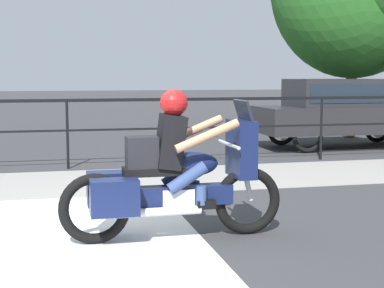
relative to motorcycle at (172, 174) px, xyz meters
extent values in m
plane|color=#38383A|center=(-0.95, 0.16, -0.70)|extent=(120.00, 120.00, 0.00)
cube|color=#99968E|center=(-0.95, 3.56, -0.69)|extent=(44.00, 2.40, 0.01)
cube|color=silver|center=(-1.55, -0.04, -0.69)|extent=(3.73, 6.00, 0.01)
cube|color=black|center=(-0.95, 5.07, 0.57)|extent=(36.00, 0.04, 0.06)
cube|color=black|center=(-0.95, 5.07, 0.02)|extent=(36.00, 0.03, 0.04)
cylinder|color=black|center=(-0.95, 5.07, -0.05)|extent=(0.05, 0.05, 1.30)
cylinder|color=black|center=(4.15, 5.07, -0.05)|extent=(0.05, 0.05, 1.30)
torus|color=black|center=(0.84, 0.00, -0.33)|extent=(0.74, 0.11, 0.74)
torus|color=black|center=(-0.81, 0.00, -0.33)|extent=(0.74, 0.11, 0.74)
cube|color=#141E47|center=(0.01, 0.00, -0.23)|extent=(1.26, 0.22, 0.20)
cube|color=silver|center=(0.05, 0.00, -0.28)|extent=(0.34, 0.26, 0.26)
ellipsoid|color=#141E47|center=(0.21, 0.00, 0.10)|extent=(0.57, 0.30, 0.26)
cube|color=black|center=(-0.15, 0.00, 0.04)|extent=(0.73, 0.28, 0.08)
cube|color=#141E47|center=(0.76, 0.00, 0.25)|extent=(0.20, 0.52, 0.61)
cube|color=#1E232B|center=(0.78, 0.00, 0.66)|extent=(0.10, 0.45, 0.24)
cylinder|color=silver|center=(0.62, 0.00, 0.30)|extent=(0.04, 0.70, 0.04)
cylinder|color=silver|center=(-0.19, -0.16, -0.36)|extent=(0.91, 0.09, 0.09)
cube|color=#141E47|center=(-0.63, -0.24, -0.17)|extent=(0.48, 0.28, 0.36)
cube|color=#141E47|center=(-0.63, 0.24, -0.17)|extent=(0.48, 0.28, 0.36)
cylinder|color=silver|center=(0.81, 0.00, -0.04)|extent=(0.19, 0.06, 0.58)
cube|color=black|center=(-0.02, 0.00, 0.35)|extent=(0.31, 0.36, 0.58)
sphere|color=tan|center=(0.02, 0.00, 0.73)|extent=(0.23, 0.23, 0.23)
sphere|color=#B21919|center=(0.02, 0.00, 0.75)|extent=(0.29, 0.29, 0.29)
cylinder|color=#33477A|center=(0.13, -0.15, -0.02)|extent=(0.44, 0.13, 0.34)
cylinder|color=#33477A|center=(0.28, -0.15, -0.21)|extent=(0.11, 0.11, 0.20)
cube|color=black|center=(0.33, -0.15, -0.31)|extent=(0.20, 0.10, 0.09)
cylinder|color=#33477A|center=(0.13, 0.15, -0.02)|extent=(0.44, 0.13, 0.34)
cylinder|color=#33477A|center=(0.28, 0.15, -0.21)|extent=(0.11, 0.11, 0.20)
cube|color=black|center=(0.33, 0.15, -0.31)|extent=(0.20, 0.10, 0.09)
cylinder|color=tan|center=(0.30, -0.30, 0.43)|extent=(0.67, 0.09, 0.34)
cylinder|color=tan|center=(0.30, 0.30, 0.43)|extent=(0.67, 0.09, 0.34)
cube|color=black|center=(-0.32, 0.00, 0.24)|extent=(0.32, 0.26, 0.34)
cube|color=#232326|center=(5.65, 6.84, -0.01)|extent=(4.27, 1.67, 0.62)
cube|color=#232326|center=(5.39, 6.84, 0.62)|extent=(2.22, 1.47, 0.65)
cube|color=#19232D|center=(6.48, 6.84, 0.62)|extent=(0.04, 1.30, 0.52)
cube|color=#19232D|center=(5.39, 6.84, 0.62)|extent=(2.04, 1.50, 0.42)
torus|color=black|center=(6.97, 7.61, -0.32)|extent=(0.75, 0.11, 0.75)
torus|color=black|center=(4.32, 6.08, -0.32)|extent=(0.75, 0.11, 0.75)
torus|color=black|center=(4.32, 7.61, -0.32)|extent=(0.75, 0.11, 0.75)
cylinder|color=brown|center=(6.83, 8.81, 0.43)|extent=(0.29, 0.29, 2.26)
camera|label=1|loc=(-1.22, -5.98, 1.04)|focal=55.00mm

